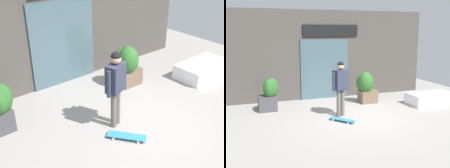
{
  "view_description": "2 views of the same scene",
  "coord_description": "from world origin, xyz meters",
  "views": [
    {
      "loc": [
        -4.06,
        -3.83,
        3.86
      ],
      "look_at": [
        -0.61,
        0.35,
        1.04
      ],
      "focal_mm": 47.11,
      "sensor_mm": 36.0,
      "label": 1
    },
    {
      "loc": [
        -3.64,
        -7.92,
        2.7
      ],
      "look_at": [
        -0.61,
        0.35,
        1.04
      ],
      "focal_mm": 46.18,
      "sensor_mm": 36.0,
      "label": 2
    }
  ],
  "objects": [
    {
      "name": "skateboarder",
      "position": [
        -0.54,
        0.32,
        1.07
      ],
      "size": [
        0.61,
        0.4,
        1.74
      ],
      "rotation": [
        0.0,
        0.0,
        -1.22
      ],
      "color": "#666056",
      "rests_on": "ground_plane"
    },
    {
      "name": "planter_box_left",
      "position": [
        0.94,
        1.59,
        0.67
      ],
      "size": [
        0.73,
        0.71,
        1.17
      ],
      "color": "brown",
      "rests_on": "ground_plane"
    },
    {
      "name": "skateboard",
      "position": [
        -0.69,
        -0.22,
        0.06
      ],
      "size": [
        0.67,
        0.78,
        0.08
      ],
      "rotation": [
        0.0,
        0.0,
        -0.92
      ],
      "color": "teal",
      "rests_on": "ground_plane"
    },
    {
      "name": "ground_plane",
      "position": [
        0.0,
        0.0,
        0.0
      ],
      "size": [
        12.0,
        12.0,
        0.0
      ],
      "primitive_type": "plane",
      "color": "#9E9993"
    },
    {
      "name": "snow_ledge",
      "position": [
        3.11,
        0.6,
        0.21
      ],
      "size": [
        1.68,
        0.9,
        0.41
      ],
      "primitive_type": "cube",
      "color": "white",
      "rests_on": "ground_plane"
    },
    {
      "name": "building_facade",
      "position": [
        -0.01,
        3.0,
        1.71
      ],
      "size": [
        8.14,
        0.31,
        3.45
      ],
      "color": "#4C4742",
      "rests_on": "ground_plane"
    }
  ]
}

